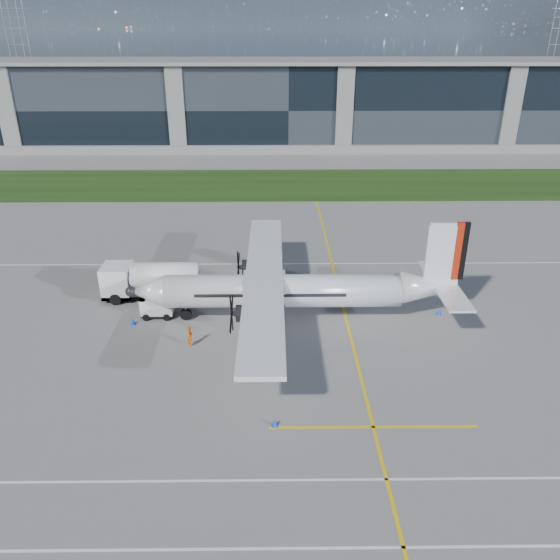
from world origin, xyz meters
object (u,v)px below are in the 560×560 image
object	(u,v)px
fuel_tanker_truck	(144,281)
safety_cone_stbdwing	(266,256)
baggage_tug	(157,307)
safety_cone_portwing	(275,422)
pylon_east	(558,50)
safety_cone_nose_port	(133,321)
safety_cone_tail	(439,312)
turboprop_aircraft	(295,273)
ground_crew_person	(190,335)
safety_cone_nose_stbd	(154,312)
pylon_west	(20,50)

from	to	relation	value
fuel_tanker_truck	safety_cone_stbdwing	xyz separation A→B (m)	(10.11, 8.63, -1.34)
baggage_tug	safety_cone_stbdwing	xyz separation A→B (m)	(8.44, 11.90, -0.55)
safety_cone_portwing	baggage_tug	bearing A→B (deg)	124.73
pylon_east	fuel_tanker_truck	xyz separation A→B (m)	(-98.56, -139.24, -13.41)
safety_cone_nose_port	safety_cone_tail	size ratio (longest dim) A/B	1.00
turboprop_aircraft	safety_cone_portwing	size ratio (longest dim) A/B	53.10
turboprop_aircraft	ground_crew_person	xyz separation A→B (m)	(-7.64, -3.97, -3.06)
turboprop_aircraft	safety_cone_portwing	distance (m)	13.37
turboprop_aircraft	baggage_tug	size ratio (longest dim) A/B	9.92
safety_cone_nose_port	turboprop_aircraft	bearing A→B (deg)	3.28
turboprop_aircraft	safety_cone_nose_stbd	size ratio (longest dim) A/B	53.10
pylon_west	safety_cone_nose_stbd	size ratio (longest dim) A/B	60.00
pylon_west	safety_cone_nose_stbd	bearing A→B (deg)	-64.55
fuel_tanker_truck	safety_cone_tail	bearing A→B (deg)	-7.68
pylon_east	safety_cone_portwing	size ratio (longest dim) A/B	60.00
baggage_tug	safety_cone_nose_port	bearing A→B (deg)	-142.30
ground_crew_person	safety_cone_portwing	xyz separation A→B (m)	(6.03, -8.77, -0.67)
pylon_east	baggage_tug	world-z (taller)	pylon_east
safety_cone_nose_port	safety_cone_tail	bearing A→B (deg)	3.17
pylon_west	safety_cone_tail	world-z (taller)	pylon_west
safety_cone_nose_stbd	safety_cone_tail	xyz separation A→B (m)	(22.80, -0.26, 0.00)
turboprop_aircraft	safety_cone_nose_port	size ratio (longest dim) A/B	53.10
safety_cone_nose_port	safety_cone_stbdwing	size ratio (longest dim) A/B	1.00
safety_cone_nose_stbd	safety_cone_stbdwing	size ratio (longest dim) A/B	1.00
safety_cone_stbdwing	fuel_tanker_truck	bearing A→B (deg)	-139.49
fuel_tanker_truck	safety_cone_tail	world-z (taller)	fuel_tanker_truck
baggage_tug	safety_cone_nose_stbd	bearing A→B (deg)	145.66
turboprop_aircraft	safety_cone_portwing	bearing A→B (deg)	-97.18
safety_cone_nose_port	ground_crew_person	bearing A→B (deg)	-33.57
fuel_tanker_truck	ground_crew_person	distance (m)	9.24
baggage_tug	safety_cone_portwing	xyz separation A→B (m)	(9.24, -13.32, -0.55)
pylon_west	safety_cone_stbdwing	distance (m)	152.10
ground_crew_person	baggage_tug	bearing A→B (deg)	34.14
turboprop_aircraft	ground_crew_person	bearing A→B (deg)	-152.57
pylon_east	safety_cone_nose_port	world-z (taller)	pylon_east
pylon_west	safety_cone_tail	bearing A→B (deg)	-57.58
fuel_tanker_truck	safety_cone_tail	xyz separation A→B (m)	(24.04, -3.24, -1.34)
ground_crew_person	safety_cone_nose_stbd	distance (m)	6.08
ground_crew_person	safety_cone_tail	xyz separation A→B (m)	(19.18, 4.58, -0.67)
turboprop_aircraft	ground_crew_person	distance (m)	9.13
fuel_tanker_truck	safety_cone_stbdwing	size ratio (longest dim) A/B	16.97
safety_cone_nose_stbd	ground_crew_person	bearing A→B (deg)	-53.22
pylon_east	ground_crew_person	world-z (taller)	pylon_east
fuel_tanker_truck	safety_cone_tail	distance (m)	24.30
pylon_east	safety_cone_nose_stbd	size ratio (longest dim) A/B	60.00
safety_cone_tail	safety_cone_stbdwing	bearing A→B (deg)	139.56
baggage_tug	ground_crew_person	distance (m)	5.57
baggage_tug	safety_cone_tail	size ratio (longest dim) A/B	5.35
turboprop_aircraft	safety_cone_nose_port	world-z (taller)	turboprop_aircraft
safety_cone_nose_port	safety_cone_portwing	bearing A→B (deg)	-47.72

